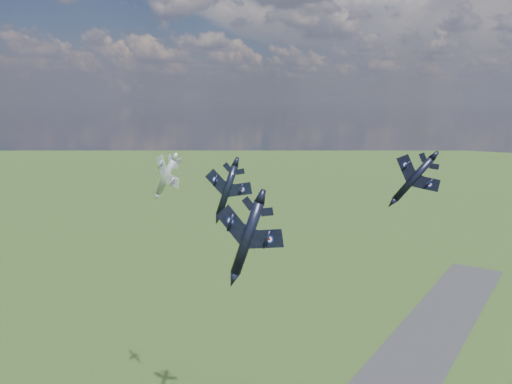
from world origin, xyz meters
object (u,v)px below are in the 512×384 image
Objects in this scene: jet_left_silver at (166,177)px; jet_right_navy at (247,238)px; jet_lead_navy at (227,190)px; jet_high_navy at (413,179)px.

jet_right_navy is at bearing -23.12° from jet_left_silver.
jet_high_navy is (34.00, 9.15, 3.99)m from jet_lead_navy.
jet_lead_navy is at bearing -0.32° from jet_left_silver.
jet_high_navy is at bearing -9.00° from jet_lead_navy.
jet_high_navy reaches higher than jet_right_navy.
jet_lead_navy is 21.05m from jet_left_silver.
jet_right_navy is 36.36m from jet_high_navy.
jet_lead_navy reaches higher than jet_right_navy.
jet_right_navy is at bearing -72.20° from jet_lead_navy.
jet_lead_navy is 0.97× the size of jet_left_silver.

